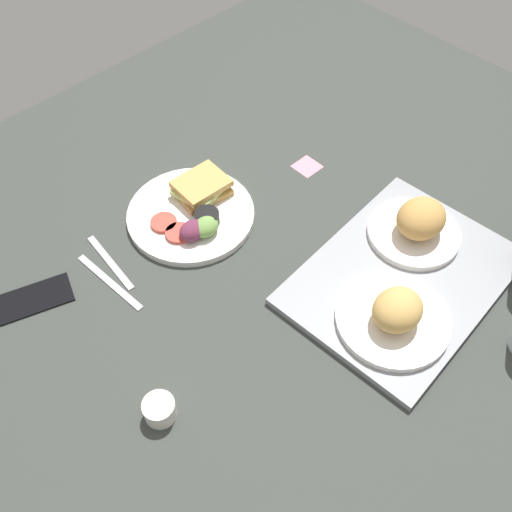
# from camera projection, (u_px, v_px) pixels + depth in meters

# --- Properties ---
(ground_plane) EXTENTS (1.90, 1.50, 0.03)m
(ground_plane) POSITION_uv_depth(u_px,v_px,m) (253.00, 259.00, 1.22)
(ground_plane) COLOR #383D38
(serving_tray) EXTENTS (0.47, 0.36, 0.02)m
(serving_tray) POSITION_uv_depth(u_px,v_px,m) (402.00, 278.00, 1.16)
(serving_tray) COLOR gray
(serving_tray) RESTS_ON ground_plane
(bread_plate_near) EXTENTS (0.19, 0.19, 0.09)m
(bread_plate_near) POSITION_uv_depth(u_px,v_px,m) (418.00, 224.00, 1.19)
(bread_plate_near) COLOR white
(bread_plate_near) RESTS_ON serving_tray
(bread_plate_far) EXTENTS (0.21, 0.21, 0.08)m
(bread_plate_far) POSITION_uv_depth(u_px,v_px,m) (395.00, 315.00, 1.07)
(bread_plate_far) COLOR white
(bread_plate_far) RESTS_ON serving_tray
(plate_with_salad) EXTENTS (0.28, 0.28, 0.05)m
(plate_with_salad) POSITION_uv_depth(u_px,v_px,m) (194.00, 211.00, 1.26)
(plate_with_salad) COLOR white
(plate_with_salad) RESTS_ON ground_plane
(espresso_cup) EXTENTS (0.06, 0.06, 0.04)m
(espresso_cup) POSITION_uv_depth(u_px,v_px,m) (160.00, 409.00, 0.98)
(espresso_cup) COLOR silver
(espresso_cup) RESTS_ON ground_plane
(fork) EXTENTS (0.03, 0.17, 0.01)m
(fork) POSITION_uv_depth(u_px,v_px,m) (110.00, 262.00, 1.19)
(fork) COLOR #B7B7BC
(fork) RESTS_ON ground_plane
(knife) EXTENTS (0.03, 0.19, 0.01)m
(knife) POSITION_uv_depth(u_px,v_px,m) (109.00, 282.00, 1.16)
(knife) COLOR #B7B7BC
(knife) RESTS_ON ground_plane
(cell_phone) EXTENTS (0.16, 0.12, 0.01)m
(cell_phone) POSITION_uv_depth(u_px,v_px,m) (34.00, 298.00, 1.14)
(cell_phone) COLOR black
(cell_phone) RESTS_ON ground_plane
(sticky_note) EXTENTS (0.06, 0.06, 0.00)m
(sticky_note) POSITION_uv_depth(u_px,v_px,m) (307.00, 166.00, 1.37)
(sticky_note) COLOR pink
(sticky_note) RESTS_ON ground_plane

